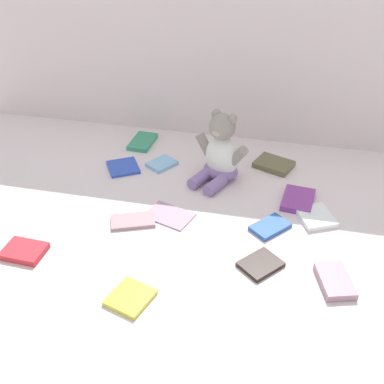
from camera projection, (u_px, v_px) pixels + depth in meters
The scene contains 16 objects.
ground_plane at pixel (193, 200), 1.48m from camera, with size 3.20×3.20×0.00m, color silver.
backdrop_drape at pixel (221, 45), 1.64m from camera, with size 1.86×0.03×0.68m, color silver.
teddy_bear at pixel (221, 155), 1.53m from camera, with size 0.19×0.20×0.23m.
book_case_0 at pixel (24, 251), 1.27m from camera, with size 0.08×0.11×0.02m, color red.
book_case_1 at pixel (123, 167), 1.62m from camera, with size 0.10×0.10×0.01m, color #2E4CB9.
book_case_2 at pixel (298, 200), 1.46m from camera, with size 0.09×0.13×0.02m, color #82368C.
book_case_3 at pixel (162, 164), 1.64m from camera, with size 0.07×0.09×0.01m, color #80B8E1.
book_case_4 at pixel (169, 215), 1.41m from camera, with size 0.09×0.13×0.01m, color #A78198.
book_case_5 at pixel (335, 281), 1.18m from camera, with size 0.07×0.12×0.02m, color #A47B8C.
book_case_6 at pixel (143, 142), 1.77m from camera, with size 0.08×0.13×0.02m, color #348D68.
book_case_7 at pixel (270, 227), 1.36m from camera, with size 0.07×0.11×0.01m, color #2954A6.
book_case_8 at pixel (274, 164), 1.63m from camera, with size 0.09×0.12×0.02m, color brown.
book_case_9 at pixel (261, 264), 1.23m from camera, with size 0.08×0.10×0.01m, color black.
book_case_10 at pixel (133, 221), 1.38m from camera, with size 0.07×0.13×0.01m, color #A47E85.
book_case_11 at pixel (315, 217), 1.39m from camera, with size 0.09×0.11×0.02m, color white.
book_case_12 at pixel (130, 297), 1.14m from camera, with size 0.10×0.09×0.01m, color yellow.
Camera 1 is at (0.26, -1.17, 0.86)m, focal length 44.84 mm.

